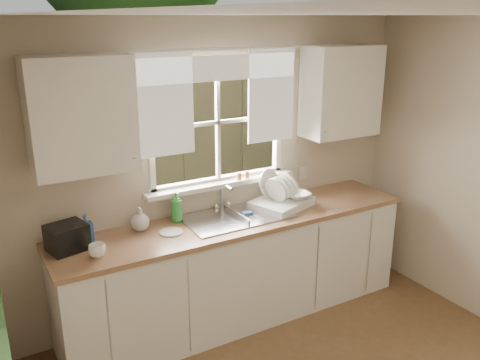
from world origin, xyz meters
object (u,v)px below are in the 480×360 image
soap_bottle_a (176,207)px  cup (97,251)px  black_appliance (67,237)px  dish_rack (281,199)px

soap_bottle_a → cup: size_ratio=2.18×
soap_bottle_a → cup: (-0.73, -0.31, -0.08)m
cup → black_appliance: black_appliance is taller
dish_rack → soap_bottle_a: dish_rack is taller
cup → dish_rack: bearing=-16.2°
dish_rack → black_appliance: dish_rack is taller
cup → black_appliance: (-0.15, 0.22, 0.05)m
soap_bottle_a → black_appliance: 0.88m
dish_rack → cup: 1.65m
cup → black_appliance: 0.27m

